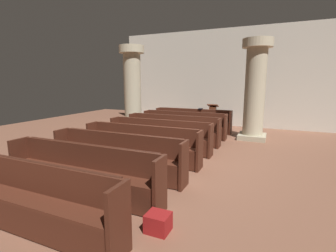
{
  "coord_description": "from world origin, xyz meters",
  "views": [
    {
      "loc": [
        2.4,
        -5.78,
        2.08
      ],
      "look_at": [
        -0.53,
        0.96,
        0.75
      ],
      "focal_mm": 26.11,
      "sensor_mm": 36.0,
      "label": 1
    }
  ],
  "objects_px": {
    "pew_row_1": "(184,123)",
    "lectern": "(212,117)",
    "pillar_aisle_side": "(255,88)",
    "pillar_far_side": "(133,87)",
    "pew_row_2": "(173,128)",
    "pew_row_7": "(25,195)",
    "pew_row_3": "(159,134)",
    "pew_row_5": "(117,154)",
    "hymn_book": "(201,109)",
    "pew_row_0": "(193,119)",
    "kneeler_box_red": "(158,222)",
    "pew_row_4": "(141,143)",
    "pew_row_6": "(81,170)"
  },
  "relations": [
    {
      "from": "hymn_book",
      "to": "pew_row_6",
      "type": "bearing_deg",
      "value": -92.44
    },
    {
      "from": "pew_row_3",
      "to": "pew_row_5",
      "type": "bearing_deg",
      "value": -90.0
    },
    {
      "from": "pew_row_1",
      "to": "lectern",
      "type": "bearing_deg",
      "value": 76.81
    },
    {
      "from": "pillar_aisle_side",
      "to": "kneeler_box_red",
      "type": "xyz_separation_m",
      "value": [
        -0.72,
        -6.49,
        -1.71
      ]
    },
    {
      "from": "kneeler_box_red",
      "to": "pillar_aisle_side",
      "type": "bearing_deg",
      "value": 83.71
    },
    {
      "from": "pillar_far_side",
      "to": "lectern",
      "type": "xyz_separation_m",
      "value": [
        2.97,
        2.12,
        -1.39
      ]
    },
    {
      "from": "pew_row_3",
      "to": "hymn_book",
      "type": "bearing_deg",
      "value": 85.26
    },
    {
      "from": "kneeler_box_red",
      "to": "lectern",
      "type": "bearing_deg",
      "value": 98.23
    },
    {
      "from": "hymn_book",
      "to": "pew_row_5",
      "type": "bearing_deg",
      "value": -92.91
    },
    {
      "from": "pillar_aisle_side",
      "to": "pillar_far_side",
      "type": "bearing_deg",
      "value": -176.19
    },
    {
      "from": "pillar_far_side",
      "to": "kneeler_box_red",
      "type": "bearing_deg",
      "value": -55.93
    },
    {
      "from": "pew_row_2",
      "to": "pew_row_7",
      "type": "bearing_deg",
      "value": -90.0
    },
    {
      "from": "pew_row_0",
      "to": "pew_row_1",
      "type": "height_order",
      "value": "same"
    },
    {
      "from": "pew_row_4",
      "to": "pillar_aisle_side",
      "type": "height_order",
      "value": "pillar_aisle_side"
    },
    {
      "from": "pew_row_2",
      "to": "kneeler_box_red",
      "type": "height_order",
      "value": "pew_row_2"
    },
    {
      "from": "pew_row_2",
      "to": "lectern",
      "type": "bearing_deg",
      "value": 80.91
    },
    {
      "from": "pew_row_6",
      "to": "kneeler_box_red",
      "type": "relative_size",
      "value": 9.84
    },
    {
      "from": "pew_row_1",
      "to": "hymn_book",
      "type": "xyz_separation_m",
      "value": [
        0.29,
        1.29,
        0.45
      ]
    },
    {
      "from": "pew_row_7",
      "to": "lectern",
      "type": "bearing_deg",
      "value": 86.45
    },
    {
      "from": "pew_row_5",
      "to": "hymn_book",
      "type": "height_order",
      "value": "hymn_book"
    },
    {
      "from": "pew_row_0",
      "to": "lectern",
      "type": "distance_m",
      "value": 1.39
    },
    {
      "from": "pew_row_4",
      "to": "lectern",
      "type": "bearing_deg",
      "value": 84.4
    },
    {
      "from": "kneeler_box_red",
      "to": "pew_row_2",
      "type": "bearing_deg",
      "value": 109.99
    },
    {
      "from": "pew_row_3",
      "to": "pew_row_7",
      "type": "height_order",
      "value": "same"
    },
    {
      "from": "pew_row_6",
      "to": "lectern",
      "type": "bearing_deg",
      "value": 85.96
    },
    {
      "from": "pew_row_3",
      "to": "pillar_far_side",
      "type": "xyz_separation_m",
      "value": [
        -2.42,
        2.45,
        1.34
      ]
    },
    {
      "from": "kneeler_box_red",
      "to": "pew_row_0",
      "type": "bearing_deg",
      "value": 104.03
    },
    {
      "from": "pew_row_7",
      "to": "pillar_aisle_side",
      "type": "distance_m",
      "value": 7.7
    },
    {
      "from": "pew_row_1",
      "to": "pew_row_4",
      "type": "relative_size",
      "value": 1.0
    },
    {
      "from": "pew_row_7",
      "to": "pillar_aisle_side",
      "type": "xyz_separation_m",
      "value": [
        2.47,
        7.17,
        1.34
      ]
    },
    {
      "from": "pew_row_0",
      "to": "pew_row_4",
      "type": "bearing_deg",
      "value": -90.0
    },
    {
      "from": "pew_row_4",
      "to": "pew_row_7",
      "type": "xyz_separation_m",
      "value": [
        0.0,
        -3.3,
        0.0
      ]
    },
    {
      "from": "pew_row_7",
      "to": "pew_row_0",
      "type": "bearing_deg",
      "value": 90.0
    },
    {
      "from": "pew_row_1",
      "to": "pillar_far_side",
      "type": "relative_size",
      "value": 0.91
    },
    {
      "from": "lectern",
      "to": "kneeler_box_red",
      "type": "height_order",
      "value": "lectern"
    },
    {
      "from": "pew_row_7",
      "to": "pew_row_2",
      "type": "bearing_deg",
      "value": 90.0
    },
    {
      "from": "lectern",
      "to": "hymn_book",
      "type": "bearing_deg",
      "value": -103.84
    },
    {
      "from": "pillar_far_side",
      "to": "pew_row_4",
      "type": "bearing_deg",
      "value": -55.71
    },
    {
      "from": "pew_row_2",
      "to": "lectern",
      "type": "relative_size",
      "value": 3.0
    },
    {
      "from": "pillar_far_side",
      "to": "kneeler_box_red",
      "type": "xyz_separation_m",
      "value": [
        4.17,
        -6.17,
        -1.71
      ]
    },
    {
      "from": "pew_row_2",
      "to": "pew_row_1",
      "type": "bearing_deg",
      "value": 90.0
    },
    {
      "from": "pew_row_6",
      "to": "pillar_far_side",
      "type": "height_order",
      "value": "pillar_far_side"
    },
    {
      "from": "pew_row_1",
      "to": "lectern",
      "type": "xyz_separation_m",
      "value": [
        0.56,
        2.37,
        -0.05
      ]
    },
    {
      "from": "pew_row_7",
      "to": "pew_row_1",
      "type": "bearing_deg",
      "value": 90.0
    },
    {
      "from": "pew_row_0",
      "to": "pew_row_4",
      "type": "relative_size",
      "value": 1.0
    },
    {
      "from": "pew_row_2",
      "to": "pew_row_7",
      "type": "height_order",
      "value": "same"
    },
    {
      "from": "pew_row_1",
      "to": "pillar_aisle_side",
      "type": "bearing_deg",
      "value": 13.17
    },
    {
      "from": "pew_row_7",
      "to": "pillar_far_side",
      "type": "bearing_deg",
      "value": 109.47
    },
    {
      "from": "pew_row_3",
      "to": "kneeler_box_red",
      "type": "xyz_separation_m",
      "value": [
        1.75,
        -3.72,
        -0.37
      ]
    },
    {
      "from": "kneeler_box_red",
      "to": "pew_row_4",
      "type": "bearing_deg",
      "value": 123.77
    }
  ]
}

